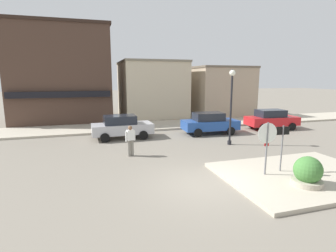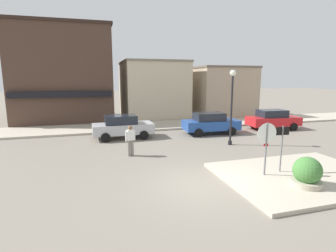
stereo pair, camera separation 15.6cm
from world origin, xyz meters
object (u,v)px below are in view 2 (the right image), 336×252
parked_car_second (210,123)px  parked_car_third (273,119)px  planter (307,175)px  one_way_sign (282,144)px  parked_car_nearest (122,126)px  lamp_post (232,96)px  pedestrian_crossing_near (130,140)px  stop_sign (266,142)px

parked_car_second → parked_car_third: size_ratio=0.99×
planter → parked_car_second: size_ratio=0.30×
one_way_sign → parked_car_nearest: bearing=122.5°
parked_car_third → planter: bearing=-122.1°
lamp_post → parked_car_nearest: bearing=149.3°
lamp_post → pedestrian_crossing_near: size_ratio=2.82×
parked_car_second → parked_car_third: bearing=2.3°
one_way_sign → lamp_post: lamp_post is taller
stop_sign → pedestrian_crossing_near: stop_sign is taller
stop_sign → parked_car_nearest: 10.06m
one_way_sign → parked_car_third: one_way_sign is taller
parked_car_nearest → pedestrian_crossing_near: 4.24m
one_way_sign → pedestrian_crossing_near: one_way_sign is taller
parked_car_second → one_way_sign: bearing=-95.0°
stop_sign → one_way_sign: 0.90m
planter → pedestrian_crossing_near: 8.17m
lamp_post → parked_car_third: 7.00m
parked_car_third → pedestrian_crossing_near: bearing=-161.0°
parked_car_nearest → stop_sign: bearing=-62.1°
lamp_post → parked_car_third: size_ratio=1.10×
one_way_sign → planter: 1.70m
lamp_post → parked_car_second: lamp_post is taller
lamp_post → parked_car_third: (5.70, 3.46, -2.15)m
lamp_post → parked_car_nearest: (-6.09, 3.61, -2.15)m
stop_sign → one_way_sign: bearing=9.7°
one_way_sign → pedestrian_crossing_near: 7.21m
stop_sign → pedestrian_crossing_near: bearing=135.8°
parked_car_nearest → parked_car_second: size_ratio=0.99×
one_way_sign → planter: one_way_sign is taller
lamp_post → parked_car_third: lamp_post is taller
parked_car_nearest → pedestrian_crossing_near: bearing=-91.0°
planter → one_way_sign: bearing=86.8°
planter → pedestrian_crossing_near: (-5.55, 5.99, 0.31)m
lamp_post → parked_car_nearest: 7.40m
stop_sign → parked_car_second: stop_sign is taller
parked_car_nearest → parked_car_second: (6.30, -0.37, 0.00)m
one_way_sign → pedestrian_crossing_near: (-5.63, 4.47, -0.46)m
parked_car_second → lamp_post: bearing=-93.7°
planter → parked_car_second: bearing=85.2°
parked_car_third → stop_sign: bearing=-129.2°
planter → parked_car_nearest: parked_car_nearest is taller
one_way_sign → parked_car_third: size_ratio=0.51×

